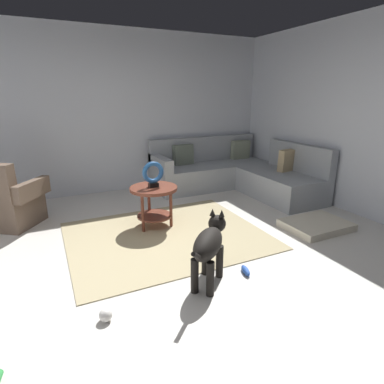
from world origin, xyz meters
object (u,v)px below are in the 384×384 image
Objects in this scene: side_table at (154,196)px; dog_toy_ball at (106,315)px; armchair at (8,203)px; torus_sculpture at (153,174)px; dog at (209,244)px; sectional_couch at (235,174)px; dog_toy_bone at (246,270)px; dog_bed_mat at (316,225)px.

dog_toy_ball is (-0.93, -1.56, -0.37)m from side_table.
torus_sculpture is (1.70, -0.82, 0.39)m from armchair.
armchair is 1.89m from side_table.
dog is (0.03, -1.43, -0.04)m from side_table.
armchair is 2.52m from dog_toy_ball.
sectional_couch reaches higher than dog.
sectional_couch is 3.03m from dog.
armchair is at bearing 132.85° from dog_toy_bone.
dog_toy_ball is at bearing -167.84° from dog_bed_mat.
dog_toy_ball is (-2.80, -0.60, 0.01)m from dog_bed_mat.
sectional_couch is 3.79m from dog_toy_ball.
sectional_couch is 1.95m from dog_bed_mat.
dog_bed_mat is 7.81× the size of dog_toy_ball.
torus_sculpture reaches higher than side_table.
dog_bed_mat is (1.86, -0.96, -0.67)m from torus_sculpture.
dog_toy_ball reaches higher than dog_toy_bone.
dog_bed_mat is 2.86m from dog_toy_ball.
torus_sculpture is at bearing -152.41° from sectional_couch.
dog_bed_mat is 1.92m from dog.
armchair is 3.99m from dog_bed_mat.
dog is at bearing -165.60° from dog_bed_mat.
dog_toy_ball is 0.57× the size of dog_toy_bone.
dog_bed_mat is (3.56, -1.78, -0.28)m from armchair.
torus_sculpture is 1.93m from dog_toy_ball.
torus_sculpture is at bearing 10.04° from armchair.
sectional_couch and armchair have the same top height.
dog_bed_mat is at bearing 9.36° from armchair.
dog_toy_bone is (-1.44, -0.50, -0.01)m from dog_bed_mat.
dog_toy_ball is at bearing -175.79° from dog_toy_bone.
dog is (-1.84, -2.40, 0.09)m from sectional_couch.
dog_bed_mat is at bearing -27.17° from torus_sculpture.
side_table reaches higher than dog_bed_mat.
armchair is 9.76× the size of dog_toy_ball.
dog_toy_bone is at bearing -74.01° from side_table.
armchair is at bearing 153.44° from dog_bed_mat.
sectional_couch is 3.75× the size of side_table.
side_table is 1.84× the size of torus_sculpture.
side_table is 1.57m from dog_toy_bone.
sectional_couch is 3.58m from armchair.
torus_sculpture is 0.51× the size of dog.
dog_bed_mat is 4.44× the size of dog_toy_bone.
side_table is 0.29m from torus_sculpture.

